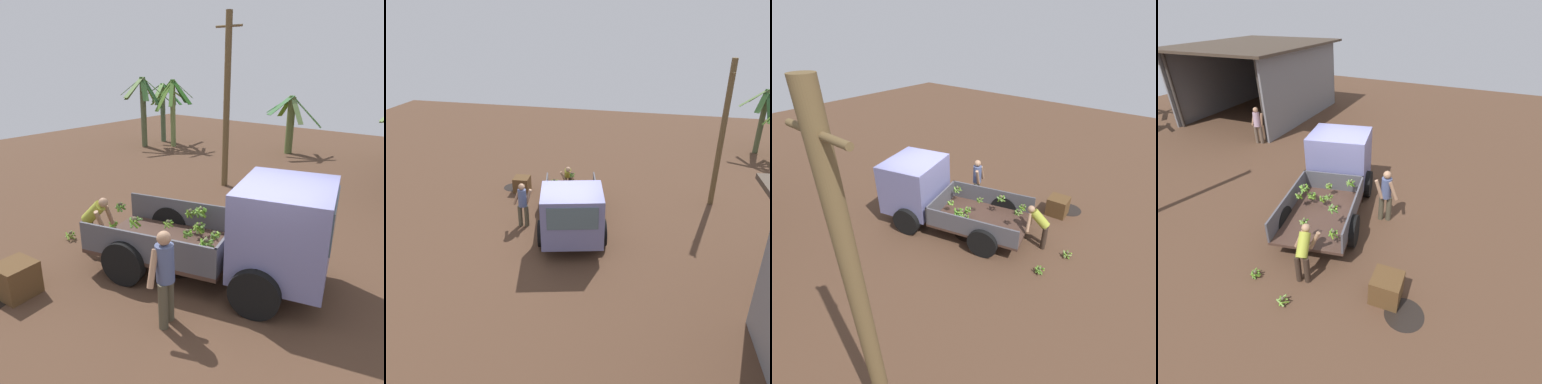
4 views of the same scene
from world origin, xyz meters
The scene contains 11 objects.
ground centered at (0.00, 0.00, 0.00)m, with size 36.00×36.00×0.00m, color #513626.
mud_patch_0 centered at (-3.60, -3.22, 0.00)m, with size 0.84×0.84×0.01m, color black.
mud_patch_1 centered at (-1.70, -0.07, 0.00)m, with size 1.12×1.12×0.01m, color black.
cargo_truck centered at (-0.08, 0.25, 1.08)m, with size 4.84×2.96×2.04m.
warehouse_shed centered at (6.37, 8.48, 2.70)m, with size 8.69×7.23×3.80m.
person_foreground_visitor centered at (-0.71, -1.66, 0.90)m, with size 0.42×0.69×1.63m.
person_worker_loading centered at (-3.58, -0.78, 0.75)m, with size 0.72×0.65×1.29m.
person_bystander_near_shed centered at (2.26, 5.67, 0.92)m, with size 0.43×0.64×1.66m.
banana_bunch_on_ground_0 centered at (-4.50, -0.81, 0.13)m, with size 0.26×0.26×0.22m.
banana_bunch_on_ground_1 centered at (-4.18, 0.23, 0.12)m, with size 0.26×0.26×0.21m.
wooden_crate_0 centered at (-3.36, -2.72, 0.31)m, with size 0.64×0.64×0.62m, color brown.
Camera 4 is at (-7.61, -3.97, 5.44)m, focal length 28.00 mm.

